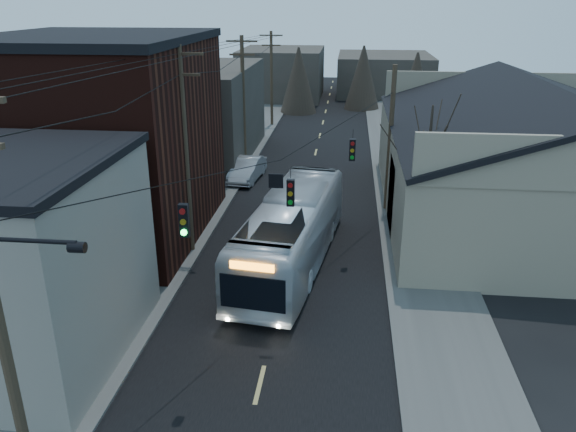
{
  "coord_description": "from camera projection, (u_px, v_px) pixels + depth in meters",
  "views": [
    {
      "loc": [
        2.56,
        -7.01,
        11.9
      ],
      "look_at": [
        0.11,
        15.7,
        3.0
      ],
      "focal_mm": 35.0,
      "sensor_mm": 36.0,
      "label": 1
    }
  ],
  "objects": [
    {
      "name": "utility_lines",
      "position": [
        248.0,
        128.0,
        31.95
      ],
      "size": [
        11.24,
        45.28,
        10.5
      ],
      "color": "#382B1E",
      "rests_on": "ground"
    },
    {
      "name": "building_far_right",
      "position": [
        384.0,
        74.0,
        74.31
      ],
      "size": [
        12.0,
        14.0,
        5.0
      ],
      "primitive_type": "cube",
      "color": "#37322C",
      "rests_on": "ground"
    },
    {
      "name": "bus",
      "position": [
        291.0,
        232.0,
        26.12
      ],
      "size": [
        4.53,
        12.66,
        3.45
      ],
      "primitive_type": "imported",
      "rotation": [
        0.0,
        0.0,
        3.01
      ],
      "color": "silver",
      "rests_on": "ground"
    },
    {
      "name": "building_clapboard",
      "position": [
        1.0,
        263.0,
        19.04
      ],
      "size": [
        8.0,
        8.0,
        7.0
      ],
      "primitive_type": "cube",
      "color": "gray",
      "rests_on": "ground"
    },
    {
      "name": "building_far_left",
      "position": [
        282.0,
        73.0,
        70.8
      ],
      "size": [
        10.0,
        12.0,
        6.0
      ],
      "primitive_type": "cube",
      "color": "#37322C",
      "rests_on": "ground"
    },
    {
      "name": "warehouse",
      "position": [
        530.0,
        171.0,
        31.95
      ],
      "size": [
        16.16,
        20.6,
        7.73
      ],
      "color": "gray",
      "rests_on": "ground"
    },
    {
      "name": "sidewalk_right",
      "position": [
        404.0,
        184.0,
        38.19
      ],
      "size": [
        4.0,
        110.0,
        0.12
      ],
      "primitive_type": "cube",
      "color": "#474744",
      "rests_on": "ground"
    },
    {
      "name": "building_left_far",
      "position": [
        194.0,
        112.0,
        44.1
      ],
      "size": [
        9.0,
        14.0,
        7.0
      ],
      "primitive_type": "cube",
      "color": "#37322C",
      "rests_on": "ground"
    },
    {
      "name": "road_surface",
      "position": [
        309.0,
        182.0,
        38.86
      ],
      "size": [
        9.0,
        110.0,
        0.02
      ],
      "primitive_type": "cube",
      "color": "black",
      "rests_on": "ground"
    },
    {
      "name": "building_brick",
      "position": [
        102.0,
        142.0,
        28.79
      ],
      "size": [
        10.0,
        12.0,
        10.0
      ],
      "primitive_type": "cube",
      "color": "black",
      "rests_on": "ground"
    },
    {
      "name": "sidewalk_left",
      "position": [
        217.0,
        178.0,
        39.49
      ],
      "size": [
        4.0,
        110.0,
        0.12
      ],
      "primitive_type": "cube",
      "color": "#474744",
      "rests_on": "ground"
    },
    {
      "name": "parked_car",
      "position": [
        247.0,
        169.0,
        38.98
      ],
      "size": [
        2.14,
        4.87,
        1.55
      ],
      "primitive_type": "imported",
      "rotation": [
        0.0,
        0.0,
        -0.11
      ],
      "color": "#999BA1",
      "rests_on": "ground"
    },
    {
      "name": "bare_tree",
      "position": [
        426.0,
        178.0,
        27.64
      ],
      "size": [
        0.4,
        0.4,
        7.2
      ],
      "primitive_type": "cone",
      "color": "black",
      "rests_on": "ground"
    }
  ]
}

